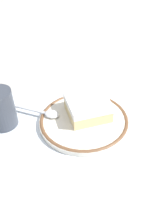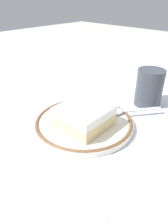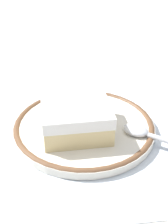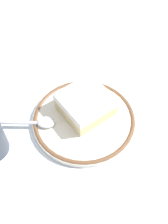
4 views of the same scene
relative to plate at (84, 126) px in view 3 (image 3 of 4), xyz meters
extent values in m
plane|color=#B7B2A8|center=(-0.04, -0.01, -0.01)|extent=(2.40, 2.40, 0.00)
cube|color=silver|center=(-0.04, -0.01, -0.01)|extent=(0.56, 0.35, 0.00)
cylinder|color=silver|center=(0.00, 0.00, 0.00)|extent=(0.20, 0.20, 0.01)
torus|color=brown|center=(0.00, 0.00, 0.00)|extent=(0.20, 0.20, 0.01)
cube|color=beige|center=(0.01, 0.01, 0.02)|extent=(0.09, 0.09, 0.03)
cube|color=white|center=(0.01, 0.01, 0.04)|extent=(0.09, 0.09, 0.02)
ellipsoid|color=silver|center=(-0.07, 0.03, 0.01)|extent=(0.04, 0.04, 0.01)
camera|label=1|loc=(-0.11, -0.38, 0.36)|focal=38.54mm
camera|label=2|loc=(0.26, 0.24, 0.23)|focal=33.30mm
camera|label=3|loc=(0.04, 0.35, 0.25)|focal=49.08mm
camera|label=4|loc=(-0.17, -0.24, 0.42)|focal=42.95mm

